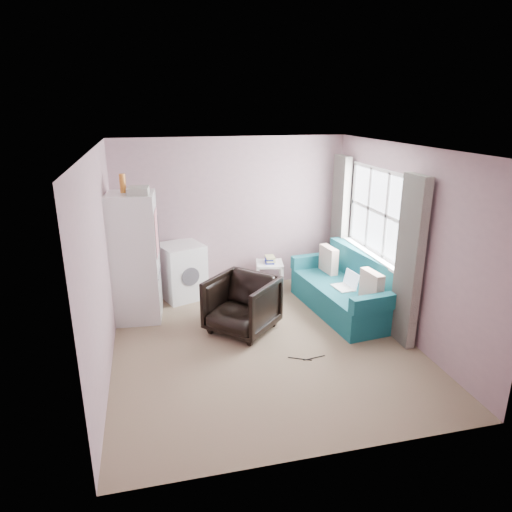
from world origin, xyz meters
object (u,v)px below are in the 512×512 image
Objects in this scene: fridge at (135,257)px; armchair at (242,302)px; side_table at (269,274)px; sofa at (348,291)px; washing_machine at (182,270)px.

armchair is at bearing -23.20° from fridge.
side_table is (0.75, 1.34, -0.14)m from armchair.
sofa is (0.93, -1.07, 0.04)m from side_table.
side_table is at bearing 20.85° from fridge.
sofa is (2.37, -1.09, -0.14)m from washing_machine.
fridge is 2.30m from side_table.
fridge is at bearing -163.86° from armchair.
armchair is at bearing -177.65° from sofa.
sofa reaches higher than side_table.
armchair is 1.70m from sofa.
fridge reaches higher than side_table.
sofa is (3.05, -0.47, -0.62)m from fridge.
armchair is at bearing -82.97° from washing_machine.
fridge reaches higher than washing_machine.
fridge is at bearing -164.21° from side_table.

